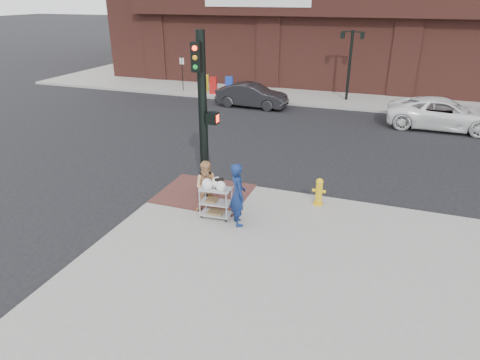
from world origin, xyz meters
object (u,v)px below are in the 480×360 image
at_px(utility_cart, 216,200).
at_px(fire_hydrant, 319,191).
at_px(traffic_signal_pole, 203,113).
at_px(pedestrian_tan, 208,187).
at_px(lamp_post, 350,58).
at_px(sedan_dark, 252,95).
at_px(woman_blue, 238,194).
at_px(minivan_white, 443,114).

distance_m(utility_cart, fire_hydrant, 3.16).
bearing_deg(fire_hydrant, traffic_signal_pole, -170.29).
distance_m(pedestrian_tan, fire_hydrant, 3.36).
xyz_separation_m(lamp_post, sedan_dark, (-5.00, -3.13, -1.94)).
relative_size(lamp_post, traffic_signal_pole, 0.80).
xyz_separation_m(traffic_signal_pole, woman_blue, (1.57, -1.34, -1.78)).
bearing_deg(fire_hydrant, woman_blue, -134.39).
xyz_separation_m(lamp_post, pedestrian_tan, (-1.98, -16.18, -1.68)).
relative_size(pedestrian_tan, minivan_white, 0.30).
distance_m(sedan_dark, utility_cart, 13.70).
height_order(pedestrian_tan, minivan_white, pedestrian_tan).
relative_size(traffic_signal_pole, pedestrian_tan, 3.19).
height_order(traffic_signal_pole, utility_cart, traffic_signal_pole).
height_order(traffic_signal_pole, pedestrian_tan, traffic_signal_pole).
bearing_deg(traffic_signal_pole, utility_cart, -54.51).
xyz_separation_m(woman_blue, utility_cart, (-0.72, 0.15, -0.35)).
relative_size(sedan_dark, fire_hydrant, 4.73).
bearing_deg(sedan_dark, lamp_post, -55.84).
height_order(woman_blue, sedan_dark, woman_blue).
bearing_deg(minivan_white, fire_hydrant, 159.48).
height_order(utility_cart, fire_hydrant, utility_cart).
relative_size(sedan_dark, utility_cart, 3.39).
relative_size(woman_blue, fire_hydrant, 2.08).
relative_size(traffic_signal_pole, woman_blue, 2.78).
distance_m(lamp_post, fire_hydrant, 14.81).
bearing_deg(traffic_signal_pole, woman_blue, -40.45).
xyz_separation_m(sedan_dark, fire_hydrant, (5.98, -11.50, -0.08)).
relative_size(pedestrian_tan, utility_cart, 1.30).
xyz_separation_m(traffic_signal_pole, pedestrian_tan, (0.50, -0.95, -1.90)).
relative_size(woman_blue, minivan_white, 0.35).
height_order(minivan_white, utility_cart, minivan_white).
bearing_deg(woman_blue, minivan_white, -60.25).
bearing_deg(lamp_post, utility_cart, -95.67).
bearing_deg(traffic_signal_pole, pedestrian_tan, -62.38).
bearing_deg(woman_blue, fire_hydrant, -79.09).
relative_size(pedestrian_tan, sedan_dark, 0.38).
height_order(woman_blue, pedestrian_tan, woman_blue).
xyz_separation_m(pedestrian_tan, minivan_white, (7.04, 12.11, -0.21)).
bearing_deg(fire_hydrant, lamp_post, 93.84).
relative_size(lamp_post, minivan_white, 0.77).
relative_size(traffic_signal_pole, fire_hydrant, 5.78).
bearing_deg(sedan_dark, utility_cart, -163.72).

